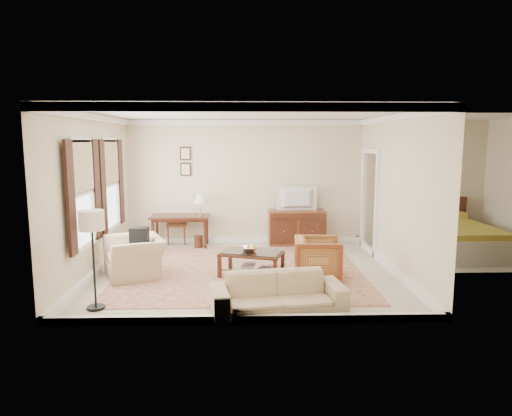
{
  "coord_description": "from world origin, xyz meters",
  "views": [
    {
      "loc": [
        -0.03,
        -8.25,
        2.42
      ],
      "look_at": [
        0.2,
        0.3,
        1.15
      ],
      "focal_mm": 32.0,
      "sensor_mm": 36.0,
      "label": 1
    }
  ],
  "objects_px": {
    "coffee_table": "(252,257)",
    "sofa": "(278,287)",
    "sideboard": "(297,227)",
    "striped_armchair": "(318,256)",
    "writing_desk": "(180,220)",
    "tv": "(297,191)",
    "club_armchair": "(135,250)"
  },
  "relations": [
    {
      "from": "writing_desk",
      "to": "striped_armchair",
      "type": "relative_size",
      "value": 1.64
    },
    {
      "from": "tv",
      "to": "coffee_table",
      "type": "distance_m",
      "value": 2.88
    },
    {
      "from": "coffee_table",
      "to": "sofa",
      "type": "relative_size",
      "value": 0.65
    },
    {
      "from": "striped_armchair",
      "to": "sofa",
      "type": "bearing_deg",
      "value": 157.16
    },
    {
      "from": "sideboard",
      "to": "sofa",
      "type": "distance_m",
      "value": 4.33
    },
    {
      "from": "sideboard",
      "to": "tv",
      "type": "xyz_separation_m",
      "value": [
        0.0,
        -0.02,
        0.86
      ]
    },
    {
      "from": "coffee_table",
      "to": "sofa",
      "type": "bearing_deg",
      "value": -78.78
    },
    {
      "from": "writing_desk",
      "to": "coffee_table",
      "type": "xyz_separation_m",
      "value": [
        1.59,
        -2.37,
        -0.26
      ]
    },
    {
      "from": "writing_desk",
      "to": "club_armchair",
      "type": "xyz_separation_m",
      "value": [
        -0.5,
        -2.32,
        -0.14
      ]
    },
    {
      "from": "tv",
      "to": "sofa",
      "type": "height_order",
      "value": "tv"
    },
    {
      "from": "sofa",
      "to": "striped_armchair",
      "type": "bearing_deg",
      "value": 54.0
    },
    {
      "from": "striped_armchair",
      "to": "club_armchair",
      "type": "xyz_separation_m",
      "value": [
        -3.26,
        0.22,
        0.07
      ]
    },
    {
      "from": "striped_armchair",
      "to": "writing_desk",
      "type": "bearing_deg",
      "value": 52.07
    },
    {
      "from": "sideboard",
      "to": "club_armchair",
      "type": "relative_size",
      "value": 1.21
    },
    {
      "from": "sideboard",
      "to": "striped_armchair",
      "type": "bearing_deg",
      "value": -88.62
    },
    {
      "from": "tv",
      "to": "writing_desk",
      "type": "bearing_deg",
      "value": 2.73
    },
    {
      "from": "writing_desk",
      "to": "sofa",
      "type": "distance_m",
      "value": 4.56
    },
    {
      "from": "writing_desk",
      "to": "coffee_table",
      "type": "distance_m",
      "value": 2.87
    },
    {
      "from": "writing_desk",
      "to": "tv",
      "type": "xyz_separation_m",
      "value": [
        2.7,
        0.13,
        0.65
      ]
    },
    {
      "from": "coffee_table",
      "to": "club_armchair",
      "type": "xyz_separation_m",
      "value": [
        -2.09,
        0.06,
        0.13
      ]
    },
    {
      "from": "writing_desk",
      "to": "coffee_table",
      "type": "height_order",
      "value": "writing_desk"
    },
    {
      "from": "writing_desk",
      "to": "tv",
      "type": "distance_m",
      "value": 2.78
    },
    {
      "from": "writing_desk",
      "to": "club_armchair",
      "type": "distance_m",
      "value": 2.37
    },
    {
      "from": "writing_desk",
      "to": "tv",
      "type": "height_order",
      "value": "tv"
    },
    {
      "from": "coffee_table",
      "to": "sofa",
      "type": "xyz_separation_m",
      "value": [
        0.35,
        -1.75,
        0.02
      ]
    },
    {
      "from": "writing_desk",
      "to": "sofa",
      "type": "relative_size",
      "value": 0.71
    },
    {
      "from": "club_armchair",
      "to": "tv",
      "type": "bearing_deg",
      "value": 103.68
    },
    {
      "from": "sideboard",
      "to": "striped_armchair",
      "type": "relative_size",
      "value": 1.63
    },
    {
      "from": "sideboard",
      "to": "coffee_table",
      "type": "relative_size",
      "value": 1.08
    },
    {
      "from": "writing_desk",
      "to": "tv",
      "type": "relative_size",
      "value": 1.47
    },
    {
      "from": "coffee_table",
      "to": "writing_desk",
      "type": "bearing_deg",
      "value": 123.88
    },
    {
      "from": "striped_armchair",
      "to": "sideboard",
      "type": "bearing_deg",
      "value": 6.06
    }
  ]
}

